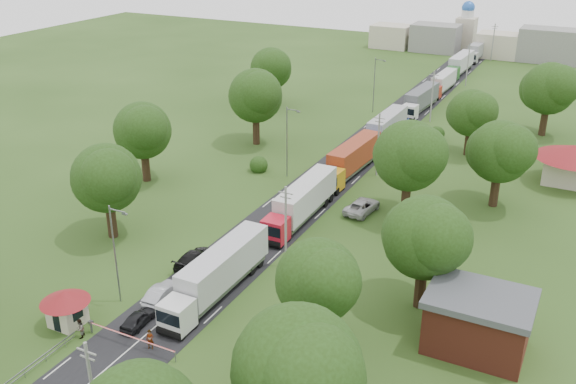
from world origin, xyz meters
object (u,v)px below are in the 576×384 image
Objects in this scene: pedestrian_near at (150,340)px; car_lane_mid at (163,293)px; boom_barrier at (119,334)px; guard_booth at (66,304)px; truck_0 at (218,273)px; info_sign at (406,127)px; car_lane_front at (138,319)px.

car_lane_mid is at bearing 98.57° from pedestrian_near.
boom_barrier is 5.98m from guard_booth.
guard_booth is 8.87m from pedestrian_near.
guard_booth is 0.28× the size of truck_0.
boom_barrier is 2.97m from pedestrian_near.
guard_booth reaches higher than car_lane_mid.
pedestrian_near is (3.60, -6.50, 0.13)m from car_lane_mid.
info_sign is 59.65m from pedestrian_near.
truck_0 is at bearing 66.18° from pedestrian_near.
info_sign is at bearing 83.76° from boom_barrier.
boom_barrier is 0.59× the size of truck_0.
pedestrian_near reaches higher than car_lane_front.
boom_barrier is 5.11× the size of pedestrian_near.
truck_0 is (-3.05, -49.66, -0.69)m from info_sign.
info_sign is (12.40, 60.00, 0.84)m from guard_booth.
pedestrian_near is (2.92, 0.50, 0.01)m from boom_barrier.
car_lane_mid is at bearing 95.53° from boom_barrier.
car_lane_front is at bearing -96.67° from info_sign.
pedestrian_near is at bearing 3.27° from guard_booth.
truck_0 is at bearing -93.51° from info_sign.
boom_barrier is 2.35× the size of car_lane_front.
guard_booth is 61.27m from info_sign.
pedestrian_near is at bearing 115.70° from car_lane_mid.
guard_booth is (-5.84, -0.00, 1.27)m from boom_barrier.
guard_booth is 1.07× the size of info_sign.
car_lane_front is 0.84× the size of car_lane_mid.
guard_booth is 2.44× the size of pedestrian_near.
truck_0 is (3.51, 10.34, 1.42)m from boom_barrier.
boom_barrier is at bearing -96.24° from info_sign.
car_lane_mid reaches higher than boom_barrier.
guard_booth reaches higher than pedestrian_near.
car_lane_front is at bearing -115.65° from truck_0.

